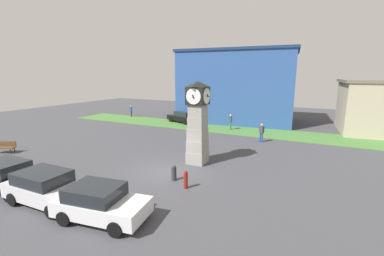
% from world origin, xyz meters
% --- Properties ---
extents(ground_plane, '(77.91, 77.91, 0.00)m').
position_xyz_m(ground_plane, '(0.00, 0.00, 0.00)').
color(ground_plane, '#424247').
extents(clock_tower, '(1.76, 1.71, 5.68)m').
position_xyz_m(clock_tower, '(1.13, 2.51, 2.92)').
color(clock_tower, gray).
rests_on(clock_tower, ground_plane).
extents(bollard_near_tower, '(0.23, 0.23, 1.01)m').
position_xyz_m(bollard_near_tower, '(2.33, -1.51, 0.51)').
color(bollard_near_tower, maroon).
rests_on(bollard_near_tower, ground_plane).
extents(bollard_mid_row, '(0.30, 0.30, 0.93)m').
position_xyz_m(bollard_mid_row, '(1.20, -0.86, 0.47)').
color(bollard_mid_row, '#333338').
rests_on(bollard_mid_row, ground_plane).
extents(car_navy_sedan, '(4.23, 1.90, 1.58)m').
position_xyz_m(car_navy_sedan, '(-6.09, -5.92, 0.80)').
color(car_navy_sedan, black).
rests_on(car_navy_sedan, ground_plane).
extents(car_near_tower, '(4.39, 2.13, 1.56)m').
position_xyz_m(car_near_tower, '(-2.88, -5.93, 0.79)').
color(car_near_tower, silver).
rests_on(car_near_tower, ground_plane).
extents(car_by_building, '(4.18, 2.44, 1.51)m').
position_xyz_m(car_by_building, '(0.51, -5.85, 0.77)').
color(car_by_building, silver).
rests_on(car_by_building, ground_plane).
extents(car_silver_hatch, '(4.75, 3.29, 1.50)m').
position_xyz_m(car_silver_hatch, '(-7.07, 15.62, 0.76)').
color(car_silver_hatch, black).
rests_on(car_silver_hatch, ground_plane).
extents(bench, '(1.67, 1.16, 0.90)m').
position_xyz_m(bench, '(-13.51, -2.22, 0.52)').
color(bench, brown).
rests_on(bench, ground_plane).
extents(pedestrian_near_bench, '(0.47, 0.40, 1.72)m').
position_xyz_m(pedestrian_near_bench, '(3.95, 10.24, 0.99)').
color(pedestrian_near_bench, '#264CA5').
rests_on(pedestrian_near_bench, ground_plane).
extents(pedestrian_crossing_lot, '(0.38, 0.46, 1.66)m').
position_xyz_m(pedestrian_crossing_lot, '(-16.11, 16.18, 0.95)').
color(pedestrian_crossing_lot, '#3F3F47').
rests_on(pedestrian_crossing_lot, ground_plane).
extents(pedestrian_by_cars, '(0.29, 0.43, 1.77)m').
position_xyz_m(pedestrian_by_cars, '(-0.26, 14.05, 1.02)').
color(pedestrian_by_cars, '#338C4C').
rests_on(pedestrian_by_cars, ground_plane).
extents(warehouse_blue_far, '(15.33, 10.62, 9.14)m').
position_xyz_m(warehouse_blue_far, '(-1.47, 20.46, 4.58)').
color(warehouse_blue_far, '#2D5193').
rests_on(warehouse_blue_far, ground_plane).
extents(grass_verge_far, '(46.75, 4.98, 0.04)m').
position_xyz_m(grass_verge_far, '(1.10, 14.28, 0.02)').
color(grass_verge_far, '#477A38').
rests_on(grass_verge_far, ground_plane).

